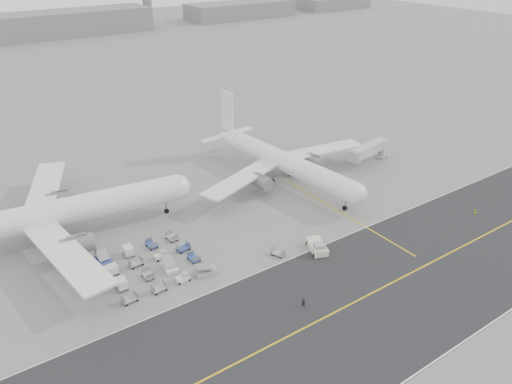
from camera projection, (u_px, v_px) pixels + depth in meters
ground at (239, 271)px, 89.94m from camera, size 700.00×700.00×0.00m
taxiway at (327, 316)px, 79.33m from camera, size 220.00×59.00×0.03m
horizon_buildings at (43, 38)px, 295.11m from camera, size 520.00×28.00×28.00m
control_tower at (147, 0)px, 326.72m from camera, size 7.00×7.00×31.25m
airliner_a at (53, 214)px, 96.94m from camera, size 56.77×55.84×19.63m
airliner_b at (282, 161)px, 121.42m from camera, size 49.93×50.70×17.50m
pushback_tug at (317, 246)px, 95.53m from camera, size 4.77×7.65×2.19m
jet_bridge at (369, 150)px, 130.02m from camera, size 15.58×5.82×5.81m
gse_cluster at (155, 268)px, 90.95m from camera, size 22.35×21.59×1.96m
stray_dolly at (278, 255)px, 94.44m from camera, size 2.30×2.78×1.47m
ground_crew_a at (303, 302)px, 80.89m from camera, size 0.78×0.61×1.87m
ground_crew_b at (475, 212)px, 107.56m from camera, size 0.79×0.63×1.55m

